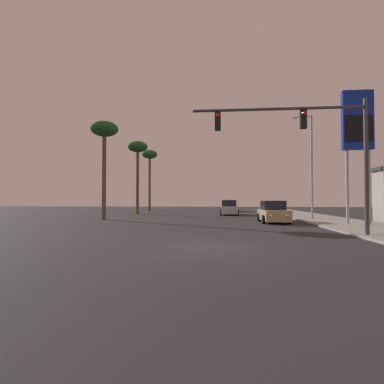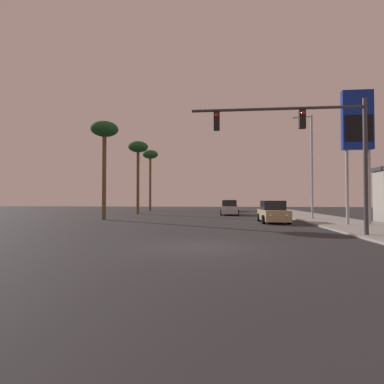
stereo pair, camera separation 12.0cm
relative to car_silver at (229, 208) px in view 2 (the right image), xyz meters
name	(u,v)px [view 2 (the right image)]	position (x,y,z in m)	size (l,w,h in m)	color
ground_plane	(203,247)	(-1.66, -23.08, -0.76)	(120.00, 120.00, 0.00)	#28282B
sidewalk_right	(351,225)	(7.84, -13.08, -0.70)	(5.00, 60.00, 0.12)	gray
car_silver	(229,208)	(0.00, 0.00, 0.00)	(2.04, 4.32, 1.68)	#B7B7BC
car_tan	(273,213)	(3.01, -10.93, 0.00)	(2.04, 4.33, 1.68)	tan
car_grey	(230,206)	(0.36, 10.28, 0.00)	(2.04, 4.34, 1.68)	slate
traffic_light_mast	(312,137)	(3.40, -19.49, 4.02)	(8.38, 0.36, 6.50)	#38383D
street_lamp	(310,161)	(6.75, -7.72, 4.36)	(1.74, 0.24, 9.00)	#99999E
gas_station_sign	(357,127)	(8.18, -13.42, 5.86)	(2.00, 0.42, 9.00)	#99999E
palm_tree_near	(104,134)	(-11.14, -9.08, 6.73)	(2.40, 2.40, 8.63)	brown
palm_tree_mid	(138,151)	(-10.92, 0.92, 6.88)	(2.40, 2.40, 8.80)	brown
palm_tree_far	(150,158)	(-11.79, 10.92, 7.40)	(2.40, 2.40, 9.39)	brown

